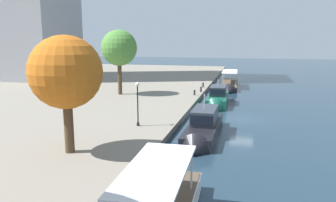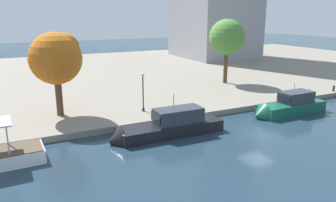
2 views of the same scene
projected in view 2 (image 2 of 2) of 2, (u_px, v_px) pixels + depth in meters
The scene contains 10 objects.
ground_plane at pixel (257, 134), 29.41m from camera, with size 220.00×220.00×0.00m, color #1E3342.
dock_promenade at pixel (130, 72), 58.36m from camera, with size 120.00×55.00×0.58m, color gray.
motor_yacht_1 at pixel (166, 129), 28.85m from camera, with size 10.47×2.60×4.63m.
motor_yacht_2 at pixel (288, 108), 35.02m from camera, with size 8.98×2.60×4.08m.
mooring_bollard_0 at pixel (309, 92), 40.36m from camera, with size 0.30×0.30×0.83m.
mooring_bollard_1 at pixel (288, 94), 39.58m from camera, with size 0.31×0.31×0.77m.
mooring_bollard_2 at pixel (334, 88), 42.71m from camera, with size 0.30×0.30×0.80m.
lamp_post at pixel (143, 88), 33.55m from camera, with size 0.39×0.39×4.05m.
tree_0 at pixel (57, 56), 31.44m from camera, with size 5.02×5.02×8.19m.
tree_1 at pixel (227, 38), 46.38m from camera, with size 5.03×5.03×9.10m.
Camera 2 is at (-19.32, -21.32, 10.49)m, focal length 35.15 mm.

